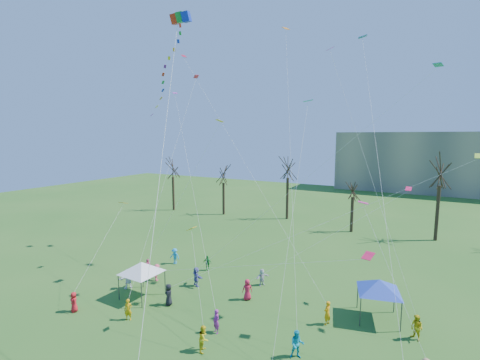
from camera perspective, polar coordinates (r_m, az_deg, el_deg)
The scene contains 7 objects.
distant_building at distance 97.56m, azimuth 34.34°, elevation 2.38°, with size 60.00×14.00×15.00m, color gray.
bare_tree_row at distance 52.18m, azimuth 18.25°, elevation -0.25°, with size 68.63×9.72×11.70m.
big_box_kite at distance 26.57m, azimuth -11.97°, elevation 17.55°, with size 3.82×6.46×23.84m.
canopy_tent_white at distance 31.07m, azimuth -16.45°, elevation -14.11°, with size 4.23×4.23×3.17m.
canopy_tent_blue at distance 28.61m, azimuth 22.64°, elevation -16.30°, with size 4.14×4.14×3.19m.
festival_crowd at distance 28.89m, azimuth -3.70°, elevation -19.50°, with size 25.55×13.60×1.83m.
small_kites_aloft at distance 29.27m, azimuth 6.25°, elevation 8.27°, with size 31.48×16.92×35.01m.
Camera 1 is at (11.93, -14.83, 13.96)m, focal length 25.00 mm.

